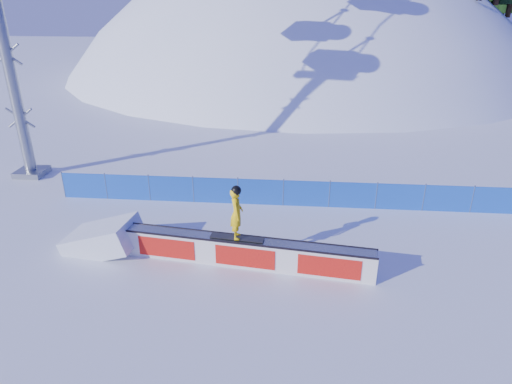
{
  "coord_description": "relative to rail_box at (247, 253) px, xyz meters",
  "views": [
    {
      "loc": [
        -0.61,
        -13.73,
        8.74
      ],
      "look_at": [
        -1.93,
        1.42,
        1.97
      ],
      "focal_mm": 32.0,
      "sensor_mm": 36.0,
      "label": 1
    }
  ],
  "objects": [
    {
      "name": "safety_fence",
      "position": [
        2.09,
        4.92,
        0.09
      ],
      "size": [
        22.05,
        0.05,
        1.3
      ],
      "color": "blue",
      "rests_on": "ground"
    },
    {
      "name": "snow_ramp",
      "position": [
        -5.37,
        0.69,
        -0.51
      ],
      "size": [
        2.92,
        2.03,
        1.7
      ],
      "primitive_type": null,
      "rotation": [
        0.0,
        -0.31,
        -0.13
      ],
      "color": "white",
      "rests_on": "ground"
    },
    {
      "name": "snowboarder",
      "position": [
        -0.33,
        0.04,
        1.48
      ],
      "size": [
        1.87,
        0.7,
        1.93
      ],
      "rotation": [
        0.0,
        0.0,
        1.69
      ],
      "color": "black",
      "rests_on": "rail_box"
    },
    {
      "name": "snow_hill",
      "position": [
        2.09,
        42.42,
        -18.51
      ],
      "size": [
        64.0,
        64.0,
        64.0
      ],
      "color": "white",
      "rests_on": "ground"
    },
    {
      "name": "rail_box",
      "position": [
        0.0,
        0.0,
        0.0
      ],
      "size": [
        8.67,
        1.7,
        1.04
      ],
      "rotation": [
        0.0,
        0.0,
        -0.13
      ],
      "color": "silver",
      "rests_on": "ground"
    },
    {
      "name": "ground",
      "position": [
        2.09,
        0.42,
        -0.51
      ],
      "size": [
        160.0,
        160.0,
        0.0
      ],
      "primitive_type": "plane",
      "color": "white",
      "rests_on": "ground"
    }
  ]
}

